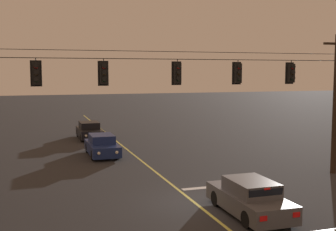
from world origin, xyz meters
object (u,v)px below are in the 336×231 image
at_px(car_waiting_near_lane, 250,198).
at_px(car_oncoming_trailing, 89,131).
at_px(traffic_light_left_inner, 104,73).
at_px(traffic_light_rightmost, 291,73).
at_px(traffic_light_centre, 177,73).
at_px(traffic_light_leftmost, 36,73).
at_px(traffic_light_right_inner, 238,73).
at_px(car_oncoming_lead, 102,146).

distance_m(car_waiting_near_lane, car_oncoming_trailing, 21.40).
bearing_deg(traffic_light_left_inner, traffic_light_rightmost, 0.00).
height_order(traffic_light_rightmost, car_oncoming_trailing, traffic_light_rightmost).
relative_size(traffic_light_left_inner, traffic_light_centre, 1.00).
relative_size(traffic_light_leftmost, traffic_light_right_inner, 1.00).
bearing_deg(car_oncoming_trailing, car_oncoming_lead, -91.34).
distance_m(traffic_light_right_inner, car_waiting_near_lane, 6.97).
xyz_separation_m(traffic_light_rightmost, car_oncoming_lead, (-8.41, 8.91, -4.82)).
bearing_deg(traffic_light_leftmost, traffic_light_rightmost, 0.00).
relative_size(traffic_light_left_inner, traffic_light_right_inner, 1.00).
height_order(traffic_light_right_inner, car_waiting_near_lane, traffic_light_right_inner).
distance_m(traffic_light_leftmost, car_waiting_near_lane, 10.24).
distance_m(traffic_light_rightmost, car_waiting_near_lane, 8.31).
distance_m(traffic_light_centre, car_waiting_near_lane, 6.86).
relative_size(traffic_light_centre, car_waiting_near_lane, 0.28).
distance_m(traffic_light_left_inner, traffic_light_centre, 3.49).
height_order(traffic_light_centre, traffic_light_rightmost, same).
relative_size(traffic_light_leftmost, traffic_light_left_inner, 1.00).
distance_m(traffic_light_rightmost, car_oncoming_trailing, 19.01).
xyz_separation_m(traffic_light_leftmost, traffic_light_right_inner, (9.54, 0.00, 0.00)).
height_order(traffic_light_right_inner, car_oncoming_trailing, traffic_light_right_inner).
distance_m(traffic_light_centre, traffic_light_right_inner, 3.17).
xyz_separation_m(traffic_light_leftmost, car_waiting_near_lane, (7.72, -4.69, -4.82)).
relative_size(traffic_light_rightmost, car_waiting_near_lane, 0.28).
distance_m(traffic_light_right_inner, car_oncoming_lead, 11.46).
xyz_separation_m(traffic_light_right_inner, car_oncoming_lead, (-5.35, 8.91, -4.82)).
distance_m(traffic_light_leftmost, traffic_light_rightmost, 12.60).
height_order(traffic_light_right_inner, traffic_light_rightmost, same).
height_order(traffic_light_left_inner, car_oncoming_lead, traffic_light_left_inner).
distance_m(traffic_light_left_inner, car_waiting_near_lane, 8.28).
bearing_deg(traffic_light_rightmost, car_waiting_near_lane, -136.10).
relative_size(car_waiting_near_lane, car_oncoming_trailing, 0.98).
bearing_deg(traffic_light_rightmost, car_oncoming_trailing, 116.58).
relative_size(traffic_light_leftmost, car_waiting_near_lane, 0.28).
bearing_deg(car_oncoming_lead, traffic_light_right_inner, -58.98).
height_order(traffic_light_centre, car_oncoming_lead, traffic_light_centre).
xyz_separation_m(traffic_light_centre, car_oncoming_lead, (-2.19, 8.91, -4.82)).
distance_m(traffic_light_leftmost, car_oncoming_lead, 10.96).
xyz_separation_m(traffic_light_left_inner, traffic_light_rightmost, (9.71, 0.00, 0.00)).
height_order(traffic_light_left_inner, car_oncoming_trailing, traffic_light_left_inner).
xyz_separation_m(car_waiting_near_lane, car_oncoming_lead, (-3.53, 13.60, -0.00)).
height_order(traffic_light_centre, traffic_light_right_inner, same).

